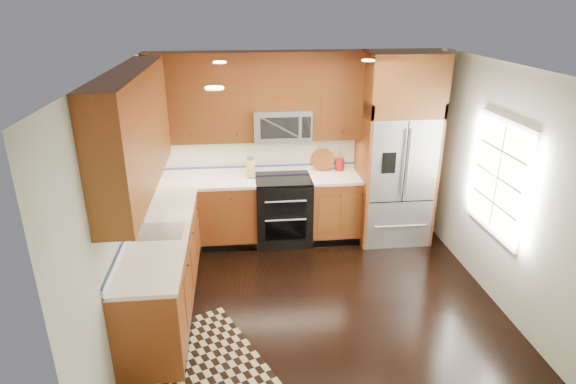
{
  "coord_description": "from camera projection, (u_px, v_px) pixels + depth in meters",
  "views": [
    {
      "loc": [
        -0.84,
        -4.45,
        3.2
      ],
      "look_at": [
        -0.3,
        0.6,
        1.17
      ],
      "focal_mm": 30.0,
      "sensor_mm": 36.0,
      "label": 1
    }
  ],
  "objects": [
    {
      "name": "ground",
      "position": [
        320.0,
        307.0,
        5.38
      ],
      "size": [
        4.0,
        4.0,
        0.0
      ],
      "primitive_type": "plane",
      "color": "black",
      "rests_on": "ground"
    },
    {
      "name": "wall_back",
      "position": [
        298.0,
        146.0,
        6.75
      ],
      "size": [
        4.0,
        0.02,
        2.6
      ],
      "primitive_type": "cube",
      "color": "#B4BAA7",
      "rests_on": "ground"
    },
    {
      "name": "wall_left",
      "position": [
        122.0,
        209.0,
        4.7
      ],
      "size": [
        0.02,
        4.0,
        2.6
      ],
      "primitive_type": "cube",
      "color": "#B4BAA7",
      "rests_on": "ground"
    },
    {
      "name": "wall_right",
      "position": [
        509.0,
        193.0,
        5.1
      ],
      "size": [
        0.02,
        4.0,
        2.6
      ],
      "primitive_type": "cube",
      "color": "#B4BAA7",
      "rests_on": "ground"
    },
    {
      "name": "window",
      "position": [
        499.0,
        177.0,
        5.24
      ],
      "size": [
        0.04,
        1.1,
        1.3
      ],
      "color": "white",
      "rests_on": "ground"
    },
    {
      "name": "base_cabinets",
      "position": [
        210.0,
        240.0,
        5.92
      ],
      "size": [
        2.85,
        3.0,
        0.9
      ],
      "color": "brown",
      "rests_on": "ground"
    },
    {
      "name": "countertop",
      "position": [
        220.0,
        201.0,
        5.87
      ],
      "size": [
        2.86,
        3.01,
        0.04
      ],
      "color": "white",
      "rests_on": "base_cabinets"
    },
    {
      "name": "upper_cabinets",
      "position": [
        210.0,
        110.0,
        5.52
      ],
      "size": [
        2.85,
        3.0,
        1.15
      ],
      "color": "brown",
      "rests_on": "ground"
    },
    {
      "name": "range",
      "position": [
        283.0,
        210.0,
        6.72
      ],
      "size": [
        0.76,
        0.67,
        0.95
      ],
      "color": "black",
      "rests_on": "ground"
    },
    {
      "name": "microwave",
      "position": [
        282.0,
        124.0,
        6.4
      ],
      "size": [
        0.76,
        0.4,
        0.42
      ],
      "color": "#B2B2B7",
      "rests_on": "ground"
    },
    {
      "name": "refrigerator",
      "position": [
        397.0,
        150.0,
        6.53
      ],
      "size": [
        0.98,
        0.75,
        2.6
      ],
      "color": "#B2B2B7",
      "rests_on": "ground"
    },
    {
      "name": "sink_faucet",
      "position": [
        156.0,
        226.0,
        5.05
      ],
      "size": [
        0.54,
        0.44,
        0.37
      ],
      "color": "#B2B2B7",
      "rests_on": "countertop"
    },
    {
      "name": "rug",
      "position": [
        208.0,
        369.0,
        4.47
      ],
      "size": [
        1.6,
        1.92,
        0.01
      ],
      "primitive_type": "cube",
      "rotation": [
        0.0,
        0.0,
        0.43
      ],
      "color": "black",
      "rests_on": "ground"
    },
    {
      "name": "knife_block",
      "position": [
        250.0,
        168.0,
        6.57
      ],
      "size": [
        0.12,
        0.16,
        0.29
      ],
      "color": "tan",
      "rests_on": "countertop"
    },
    {
      "name": "utensil_crock",
      "position": [
        340.0,
        162.0,
        6.82
      ],
      "size": [
        0.16,
        0.16,
        0.36
      ],
      "color": "maroon",
      "rests_on": "countertop"
    },
    {
      "name": "cutting_board",
      "position": [
        322.0,
        170.0,
        6.85
      ],
      "size": [
        0.38,
        0.38,
        0.02
      ],
      "primitive_type": "cylinder",
      "rotation": [
        0.0,
        0.0,
        -0.19
      ],
      "color": "brown",
      "rests_on": "countertop"
    }
  ]
}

